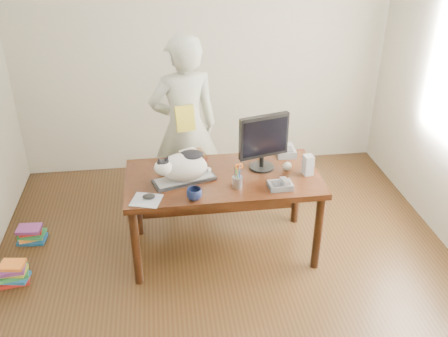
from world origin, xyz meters
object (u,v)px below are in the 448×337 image
Objects in this scene: pen_cup at (237,181)px; baseball at (287,166)px; speaker at (308,165)px; mouse at (149,196)px; book_pile_b at (31,234)px; phone at (281,185)px; cat at (182,166)px; calculator at (285,151)px; book_pile_a at (13,273)px; desk at (222,187)px; book_stack at (191,156)px; keyboard at (184,179)px; coffee_mug at (194,194)px; person at (185,128)px; monitor at (264,139)px.

pen_cup reaches higher than baseball.
pen_cup reaches higher than speaker.
book_pile_b is (-1.11, 0.62, -0.70)m from mouse.
phone is (1.03, 0.02, 0.01)m from mouse.
phone reaches higher than book_pile_b.
cat reaches higher than calculator.
calculator is at bearing 12.53° from book_pile_a.
desk is 9.47× the size of speaker.
book_stack is at bearing -178.10° from calculator.
desk is at bearing 2.26° from keyboard.
desk is at bearing -156.06° from calculator.
baseball is (0.87, 0.07, 0.02)m from keyboard.
keyboard is at bearing 6.58° from book_pile_a.
cat is 0.46m from pen_cup.
book_stack is at bearing 150.52° from speaker.
speaker reaches higher than mouse.
cat is 0.39m from book_stack.
coffee_mug is 0.53× the size of calculator.
phone is at bearing 114.41° from person.
book_stack reaches higher than mouse.
book_pile_a is (-2.30, -0.23, -0.70)m from baseball.
desk is at bearing -8.97° from book_pile_b.
desk is at bearing -64.75° from book_stack.
book_pile_b is (-1.38, 0.39, -0.82)m from cat.
pen_cup is 0.38m from coffee_mug.
cat is 1.65m from book_pile_b.
calculator reaches higher than book_pile_b.
calculator is (0.51, 0.51, -0.03)m from pen_cup.
mouse is 1.35m from calculator.
book_pile_b is (-1.72, 0.27, -0.53)m from desk.
pen_cup is (-0.26, -0.27, -0.22)m from monitor.
phone reaches higher than keyboard.
desk is 5.71× the size of book_stack.
book_pile_a is (-2.18, 0.04, -0.69)m from phone.
baseball is at bearing 128.67° from person.
pen_cup is (0.41, -0.15, 0.04)m from keyboard.
coffee_mug is 0.65m from book_stack.
book_stack is (0.37, 0.59, 0.02)m from mouse.
coffee_mug is (-0.61, -0.41, -0.23)m from monitor.
book_pile_b is at bearing 162.85° from speaker.
pen_cup is at bearing -16.48° from book_pile_b.
keyboard is at bearing -160.62° from desk.
phone is 2.34m from book_pile_b.
calculator reaches higher than keyboard.
person reaches higher than pen_cup.
speaker is 2.57m from book_pile_b.
person is at bearing 140.13° from baseball.
person is at bearing 112.83° from desk.
monitor is at bearing 46.01° from pen_cup.
calculator is at bearing 70.46° from phone.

